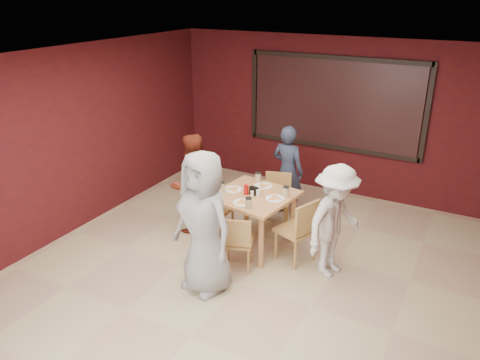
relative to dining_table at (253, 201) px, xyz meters
The scene contains 11 objects.
floor 1.24m from the dining_table, 72.41° to the right, with size 7.00×7.00×0.00m, color tan.
window_blinds 2.68m from the dining_table, 83.09° to the left, with size 3.00×0.02×1.50m, color black.
dining_table is the anchor object (origin of this frame).
chair_front 0.74m from the dining_table, 80.74° to the right, with size 0.50×0.50×0.81m.
chair_back 0.83m from the dining_table, 88.53° to the left, with size 0.51×0.51×0.85m.
chair_left 0.77m from the dining_table, behind, with size 0.43×0.43×0.83m.
chair_right 0.79m from the dining_table, ahead, with size 0.58×0.58×0.94m.
diner_front 1.23m from the dining_table, 92.68° to the right, with size 0.90×0.58×1.83m, color gray.
diner_back 1.24m from the dining_table, 89.90° to the left, with size 0.56×0.37×1.53m, color #29324A.
diner_left 1.06m from the dining_table, behind, with size 0.76×0.59×1.56m, color maroon.
diner_right 1.25m from the dining_table, ahead, with size 0.99×0.57×1.54m, color silver.
Camera 1 is at (2.40, -4.46, 3.56)m, focal length 35.00 mm.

